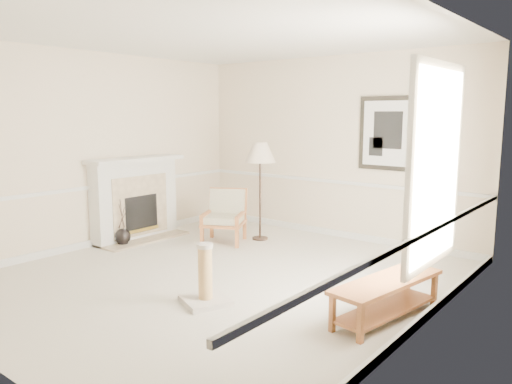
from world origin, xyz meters
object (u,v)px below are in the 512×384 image
(floor_vase, at_px, (123,237))
(bench, at_px, (387,293))
(armchair, at_px, (225,214))
(floor_lamp, at_px, (260,155))
(scratching_post, at_px, (205,285))

(floor_vase, height_order, bench, floor_vase)
(armchair, height_order, floor_lamp, floor_lamp)
(floor_vase, distance_m, bench, 4.30)
(floor_vase, bearing_deg, scratching_post, -18.98)
(armchair, xyz_separation_m, scratching_post, (1.59, -2.08, -0.24))
(floor_vase, xyz_separation_m, floor_lamp, (1.40, 1.61, 1.22))
(armchair, distance_m, floor_lamp, 1.07)
(floor_vase, distance_m, scratching_post, 2.79)
(armchair, height_order, bench, armchair)
(floor_vase, bearing_deg, bench, -1.15)
(armchair, bearing_deg, floor_vase, -159.42)
(armchair, xyz_separation_m, bench, (3.25, -1.26, -0.18))
(floor_vase, height_order, floor_lamp, floor_lamp)
(bench, relative_size, scratching_post, 2.19)
(bench, bearing_deg, floor_vase, 178.85)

